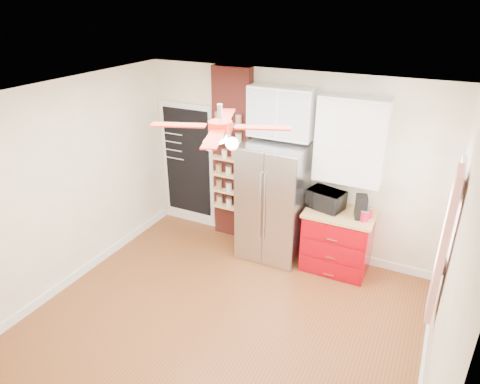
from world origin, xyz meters
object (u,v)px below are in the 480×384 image
at_px(ceiling_fan, 220,127).
at_px(coffee_maker, 361,207).
at_px(canister_left, 364,216).
at_px(fridge, 273,202).
at_px(red_cabinet, 337,241).
at_px(toaster_oven, 326,199).
at_px(pantry_jar_oats, 224,154).

distance_m(ceiling_fan, coffee_maker, 2.45).
bearing_deg(ceiling_fan, canister_left, 51.59).
bearing_deg(fridge, red_cabinet, 2.95).
distance_m(red_cabinet, toaster_oven, 0.62).
bearing_deg(red_cabinet, toaster_oven, 169.66).
xyz_separation_m(red_cabinet, pantry_jar_oats, (-1.82, 0.08, 0.98)).
distance_m(red_cabinet, pantry_jar_oats, 2.08).
height_order(red_cabinet, pantry_jar_oats, pantry_jar_oats).
bearing_deg(toaster_oven, ceiling_fan, -97.21).
relative_size(toaster_oven, pantry_jar_oats, 3.75).
distance_m(canister_left, pantry_jar_oats, 2.22).
bearing_deg(toaster_oven, red_cabinet, 4.40).
bearing_deg(fridge, coffee_maker, 1.04).
bearing_deg(pantry_jar_oats, coffee_maker, -2.84).
relative_size(ceiling_fan, canister_left, 9.96).
relative_size(coffee_maker, pantry_jar_oats, 2.44).
distance_m(toaster_oven, canister_left, 0.58).
bearing_deg(red_cabinet, ceiling_fan, -118.71).
distance_m(fridge, red_cabinet, 1.06).
relative_size(fridge, pantry_jar_oats, 13.64).
bearing_deg(ceiling_fan, pantry_jar_oats, 117.26).
bearing_deg(pantry_jar_oats, fridge, -8.41).
xyz_separation_m(ceiling_fan, pantry_jar_oats, (-0.90, 1.76, -0.99)).
xyz_separation_m(canister_left, pantry_jar_oats, (-2.16, 0.17, 0.47)).
height_order(red_cabinet, canister_left, canister_left).
distance_m(toaster_oven, pantry_jar_oats, 1.65).
distance_m(ceiling_fan, toaster_oven, 2.32).
height_order(red_cabinet, ceiling_fan, ceiling_fan).
bearing_deg(coffee_maker, canister_left, -62.47).
bearing_deg(red_cabinet, fridge, -177.05).
xyz_separation_m(fridge, pantry_jar_oats, (-0.85, 0.13, 0.56)).
height_order(ceiling_fan, toaster_oven, ceiling_fan).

